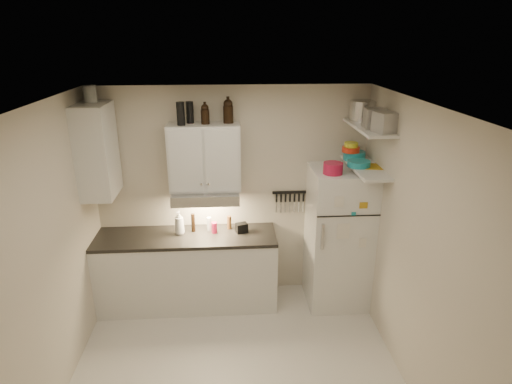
{
  "coord_description": "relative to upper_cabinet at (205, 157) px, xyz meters",
  "views": [
    {
      "loc": [
        -0.04,
        -3.34,
        3.12
      ],
      "look_at": [
        0.25,
        0.9,
        1.55
      ],
      "focal_mm": 30.0,
      "sensor_mm": 36.0,
      "label": 1
    }
  ],
  "objects": [
    {
      "name": "growler_b",
      "position": [
        0.28,
        0.04,
        0.51
      ],
      "size": [
        0.13,
        0.13,
        0.27
      ],
      "primitive_type": null,
      "rotation": [
        0.0,
        0.0,
        -0.15
      ],
      "color": "black",
      "rests_on": "upper_cabinet"
    },
    {
      "name": "dutch_oven",
      "position": [
        1.39,
        -0.32,
        -0.06
      ],
      "size": [
        0.24,
        0.24,
        0.12
      ],
      "primitive_type": "cylinder",
      "rotation": [
        0.0,
        0.0,
        -0.14
      ],
      "color": "#AE1439",
      "rests_on": "fridge"
    },
    {
      "name": "bowl_yellow",
      "position": [
        1.65,
        -0.08,
        0.13
      ],
      "size": [
        0.15,
        0.15,
        0.05
      ],
      "primitive_type": "cylinder",
      "color": "gold",
      "rests_on": "bowl_orange"
    },
    {
      "name": "book_stack",
      "position": [
        1.83,
        -0.34,
        -0.09
      ],
      "size": [
        0.23,
        0.27,
        0.08
      ],
      "primitive_type": "cube",
      "rotation": [
        0.0,
        0.0,
        -0.18
      ],
      "color": "#B88817",
      "rests_on": "fridge"
    },
    {
      "name": "fridge",
      "position": [
        1.55,
        -0.18,
        -0.98
      ],
      "size": [
        0.7,
        0.68,
        1.7
      ],
      "primitive_type": "cube",
      "color": "white",
      "rests_on": "floor"
    },
    {
      "name": "side_jar",
      "position": [
        -1.16,
        -0.02,
        0.71
      ],
      "size": [
        0.14,
        0.14,
        0.18
      ],
      "primitive_type": "cylinder",
      "rotation": [
        0.0,
        0.0,
        0.03
      ],
      "color": "silver",
      "rests_on": "side_cabinet"
    },
    {
      "name": "knife_strip",
      "position": [
        1.0,
        0.15,
        -0.51
      ],
      "size": [
        0.42,
        0.02,
        0.03
      ],
      "primitive_type": "cube",
      "color": "black",
      "rests_on": "back_wall"
    },
    {
      "name": "soap_bottle",
      "position": [
        -0.32,
        -0.09,
        -0.74
      ],
      "size": [
        0.16,
        0.16,
        0.32
      ],
      "primitive_type": "imported",
      "rotation": [
        0.0,
        0.0,
        -0.33
      ],
      "color": "silver",
      "rests_on": "countertop"
    },
    {
      "name": "thermos_b",
      "position": [
        -0.23,
        -0.06,
        0.5
      ],
      "size": [
        0.11,
        0.11,
        0.25
      ],
      "primitive_type": "cylinder",
      "rotation": [
        0.0,
        0.0,
        -0.26
      ],
      "color": "black",
      "rests_on": "upper_cabinet"
    },
    {
      "name": "base_cabinet",
      "position": [
        -0.25,
        -0.14,
        -1.39
      ],
      "size": [
        2.1,
        0.6,
        0.88
      ],
      "primitive_type": "cube",
      "color": "silver",
      "rests_on": "floor"
    },
    {
      "name": "tin_b",
      "position": [
        1.81,
        -0.63,
        0.49
      ],
      "size": [
        0.25,
        0.25,
        0.2
      ],
      "primitive_type": "cube",
      "rotation": [
        0.0,
        0.0,
        0.31
      ],
      "color": "#AAAAAD",
      "rests_on": "shelf_hi"
    },
    {
      "name": "red_jar",
      "position": [
        0.08,
        -0.09,
        -0.84
      ],
      "size": [
        0.07,
        0.07,
        0.13
      ],
      "primitive_type": "cylinder",
      "rotation": [
        0.0,
        0.0,
        -0.0
      ],
      "color": "#AE1439",
      "rests_on": "countertop"
    },
    {
      "name": "thermos_a",
      "position": [
        -0.14,
        0.06,
        0.49
      ],
      "size": [
        0.09,
        0.09,
        0.24
      ],
      "primitive_type": "cylinder",
      "rotation": [
        0.0,
        0.0,
        -0.06
      ],
      "color": "black",
      "rests_on": "upper_cabinet"
    },
    {
      "name": "clear_bottle",
      "position": [
        0.02,
        -0.01,
        -0.82
      ],
      "size": [
        0.07,
        0.07,
        0.17
      ],
      "primitive_type": "cylinder",
      "rotation": [
        0.0,
        0.0,
        0.33
      ],
      "color": "silver",
      "rests_on": "countertop"
    },
    {
      "name": "bowl_teal",
      "position": [
        1.7,
        -0.06,
        -0.0
      ],
      "size": [
        0.25,
        0.25,
        0.1
      ],
      "primitive_type": "cylinder",
      "color": "teal",
      "rests_on": "shelf_lo"
    },
    {
      "name": "growler_a",
      "position": [
        0.02,
        -0.0,
        0.49
      ],
      "size": [
        0.12,
        0.12,
        0.22
      ],
      "primitive_type": null,
      "rotation": [
        0.0,
        0.0,
        -0.4
      ],
      "color": "black",
      "rests_on": "upper_cabinet"
    },
    {
      "name": "pepper_mill",
      "position": [
        0.26,
        0.01,
        -0.82
      ],
      "size": [
        0.07,
        0.07,
        0.16
      ],
      "primitive_type": "cylinder",
      "rotation": [
        0.0,
        0.0,
        0.35
      ],
      "color": "brown",
      "rests_on": "countertop"
    },
    {
      "name": "plates",
      "position": [
        1.67,
        -0.32,
        -0.02
      ],
      "size": [
        0.28,
        0.28,
        0.06
      ],
      "primitive_type": "cylinder",
      "rotation": [
        0.0,
        0.0,
        0.13
      ],
      "color": "teal",
      "rests_on": "shelf_lo"
    },
    {
      "name": "floor",
      "position": [
        0.3,
        -1.33,
        -1.84
      ],
      "size": [
        3.2,
        3.0,
        0.02
      ],
      "primitive_type": "cube",
      "color": "silver",
      "rests_on": "ground"
    },
    {
      "name": "ceiling",
      "position": [
        0.3,
        -1.33,
        0.78
      ],
      "size": [
        3.2,
        3.0,
        0.02
      ],
      "primitive_type": "cube",
      "color": "white",
      "rests_on": "ground"
    },
    {
      "name": "right_wall",
      "position": [
        1.91,
        -1.33,
        -0.53
      ],
      "size": [
        0.02,
        3.0,
        2.6
      ],
      "primitive_type": "cube",
      "color": "beige",
      "rests_on": "ground"
    },
    {
      "name": "side_cabinet",
      "position": [
        -1.14,
        -0.14,
        0.12
      ],
      "size": [
        0.33,
        0.55,
        1.0
      ],
      "primitive_type": "cube",
      "color": "silver",
      "rests_on": "left_wall"
    },
    {
      "name": "oil_bottle",
      "position": [
        -0.32,
        -0.06,
        -0.79
      ],
      "size": [
        0.05,
        0.05,
        0.23
      ],
      "primitive_type": "cylinder",
      "rotation": [
        0.0,
        0.0,
        -0.32
      ],
      "color": "#436619",
      "rests_on": "countertop"
    },
    {
      "name": "left_wall",
      "position": [
        -1.31,
        -1.33,
        -0.53
      ],
      "size": [
        0.02,
        3.0,
        2.6
      ],
      "primitive_type": "cube",
      "color": "beige",
      "rests_on": "ground"
    },
    {
      "name": "upper_cabinet",
      "position": [
        0.0,
        0.0,
        0.0
      ],
      "size": [
        0.8,
        0.33,
        0.75
      ],
      "primitive_type": "cube",
      "color": "silver",
      "rests_on": "back_wall"
    },
    {
      "name": "spice_jar",
      "position": [
        1.65,
        -0.21,
        -0.07
      ],
      "size": [
        0.08,
        0.08,
        0.11
      ],
      "primitive_type": "cylinder",
      "rotation": [
        0.0,
        0.0,
        -0.29
      ],
      "color": "silver",
      "rests_on": "fridge"
    },
    {
      "name": "caddy",
      "position": [
        0.4,
        -0.09,
        -0.85
      ],
      "size": [
        0.15,
        0.13,
        0.11
      ],
      "primitive_type": "cube",
      "rotation": [
        0.0,
        0.0,
        0.31
      ],
      "color": "black",
      "rests_on": "countertop"
    },
    {
      "name": "shelf_lo",
      "position": [
        1.75,
        -0.31,
        -0.07
      ],
      "size": [
        0.3,
        0.95,
        0.03
      ],
      "primitive_type": "cube",
      "color": "silver",
      "rests_on": "right_wall"
    },
    {
      "name": "back_wall",
      "position": [
        0.3,
        0.18,
        -0.53
      ],
      "size": [
        3.2,
        0.02,
        2.6
      ],
      "primitive_type": "cube",
      "color": "beige",
      "rests_on": "ground"
    },
    {
      "name": "shelf_hi",
      "position": [
        1.75,
        -0.31,
        0.38
      ],
      "size": [
        0.3,
        0.95,
        0.03
      ],
      "primitive_type": "cube",
      "color": "silver",
      "rests_on": "right_wall"
    },
    {
      "name": "countertop",
      "position": [
        -0.25,
        -0.14,
        -0.93
      ],
      "size": [
        2.1,
        0.62,
        0.04
      ],
      "primitive_type": "cube",
      "color": "black",
      "rests_on": "base_cabinet"
    },
    {
      "name": "tin_a",
      "position": [
        1.76,
        -0.43,
        0.49
      ],
      "size": [
        0.22,
        0.2,
        0.21
      ],
      "primitive_type": "cube",
      "rotation": [
        0.0,
        0.0,
        -0.1
      ],
      "color": "#AAAAAD",
      "rests_on": "shelf_hi"
    },
    {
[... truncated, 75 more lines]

